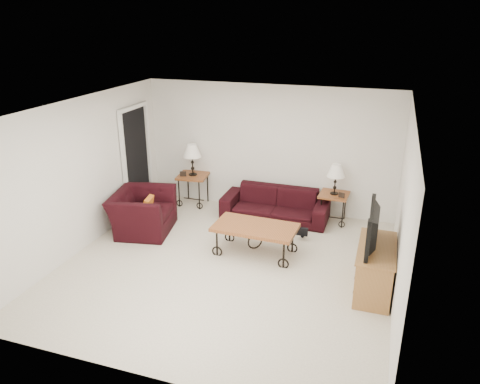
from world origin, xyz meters
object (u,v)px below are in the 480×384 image
Objects in this scene: tv_stand at (375,269)px; television at (378,228)px; sofa at (275,204)px; coffee_table at (255,240)px; lamp_right at (335,179)px; side_table_left at (193,190)px; lamp_left at (192,160)px; armchair at (143,212)px; side_table_right at (333,208)px; backpack at (303,227)px.

television is (-0.02, 0.00, 0.64)m from tv_stand.
sofa is 1.47m from coffee_table.
lamp_right is (1.09, 0.18, 0.57)m from sofa.
side_table_left is 0.64m from lamp_left.
lamp_left is at bearing -24.67° from armchair.
side_table_right is 0.50× the size of tv_stand.
side_table_left is at bearing 0.00° from lamp_left.
armchair is 2.90m from backpack.
tv_stand is (1.95, -1.98, 0.05)m from sofa.
side_table_right is 1.00× the size of lamp_right.
television reaches higher than tv_stand.
sofa is 3.16× the size of side_table_left.
tv_stand is at bearing -30.01° from lamp_left.
lamp_right reaches higher than sofa.
lamp_right is at bearing 111.90° from tv_stand.
sofa is 1.97× the size of television.
side_table_left is 0.62× the size of television.
armchair is 1.11× the size of television.
lamp_right is at bearing 0.00° from side_table_left.
armchair is (-0.36, -1.46, -0.60)m from lamp_left.
armchair is at bearing -103.96° from side_table_left.
backpack is (0.67, -0.66, -0.08)m from sofa.
tv_stand is at bearing -110.42° from armchair.
coffee_table reaches higher than backpack.
coffee_table is (1.82, -1.65, -0.07)m from side_table_left.
side_table_left is 0.57× the size of armchair.
side_table_left is at bearing -180.00° from lamp_right.
backpack is (2.46, -0.84, -0.10)m from side_table_left.
television is (3.72, -2.16, 0.02)m from lamp_left.
lamp_right is 2.39m from tv_stand.
side_table_right is 1.96m from coffee_table.
lamp_left is 1.46× the size of backpack.
sofa is 3.52× the size of side_table_right.
side_table_right is 2.33m from tv_stand.
lamp_left is 0.62× the size of television.
sofa is 1.78× the size of armchair.
coffee_table is 3.05× the size of backpack.
television is at bearing -68.55° from side_table_right.
television reaches higher than sofa.
side_table_left is 2.46m from coffee_table.
lamp_left reaches higher than tv_stand.
side_table_left is at bearing -24.67° from armchair.
side_table_left is at bearing 149.99° from tv_stand.
lamp_left reaches higher than side_table_left.
tv_stand is 1.12× the size of television.
television is (3.72, -2.16, 0.67)m from side_table_left.
tv_stand is (1.92, -0.51, 0.09)m from coffee_table.
television reaches higher than coffee_table.
lamp_left is at bearing 174.25° from sofa.
side_table_right is at bearing 0.00° from lamp_left.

